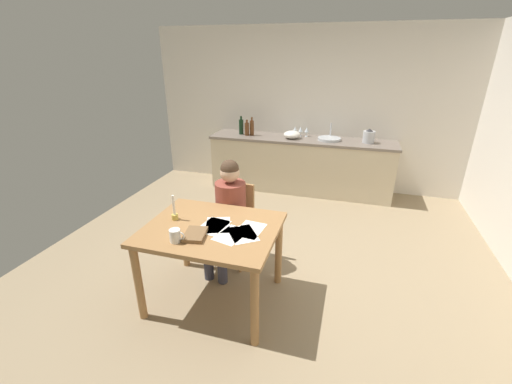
% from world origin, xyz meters
% --- Properties ---
extents(ground_plane, '(5.20, 5.20, 0.04)m').
position_xyz_m(ground_plane, '(0.00, 0.00, -0.02)').
color(ground_plane, '#937F60').
extents(wall_back, '(5.20, 0.12, 2.60)m').
position_xyz_m(wall_back, '(0.00, 2.60, 1.30)').
color(wall_back, silver).
rests_on(wall_back, ground).
extents(kitchen_counter, '(2.99, 0.64, 0.90)m').
position_xyz_m(kitchen_counter, '(0.00, 2.24, 0.45)').
color(kitchen_counter, beige).
rests_on(kitchen_counter, ground).
extents(dining_table, '(1.16, 0.95, 0.78)m').
position_xyz_m(dining_table, '(-0.30, -0.71, 0.66)').
color(dining_table, '#9E7042').
rests_on(dining_table, ground).
extents(chair_at_table, '(0.44, 0.44, 0.88)m').
position_xyz_m(chair_at_table, '(-0.35, 0.00, 0.49)').
color(chair_at_table, '#9E7042').
rests_on(chair_at_table, ground).
extents(person_seated, '(0.36, 0.61, 1.19)m').
position_xyz_m(person_seated, '(-0.37, -0.14, 0.68)').
color(person_seated, brown).
rests_on(person_seated, ground).
extents(coffee_mug, '(0.13, 0.09, 0.11)m').
position_xyz_m(coffee_mug, '(-0.48, -1.02, 0.83)').
color(coffee_mug, white).
rests_on(coffee_mug, dining_table).
extents(candlestick, '(0.06, 0.06, 0.24)m').
position_xyz_m(candlestick, '(-0.68, -0.67, 0.84)').
color(candlestick, gold).
rests_on(candlestick, dining_table).
extents(book_magazine, '(0.21, 0.27, 0.03)m').
position_xyz_m(book_magazine, '(-0.37, -0.90, 0.79)').
color(book_magazine, brown).
rests_on(book_magazine, dining_table).
extents(paper_letter, '(0.24, 0.32, 0.00)m').
position_xyz_m(paper_letter, '(0.04, -0.66, 0.78)').
color(paper_letter, white).
rests_on(paper_letter, dining_table).
extents(paper_bill, '(0.28, 0.34, 0.00)m').
position_xyz_m(paper_bill, '(-0.09, -0.79, 0.78)').
color(paper_bill, white).
rests_on(paper_bill, dining_table).
extents(paper_envelope, '(0.25, 0.33, 0.00)m').
position_xyz_m(paper_envelope, '(-0.29, -0.69, 0.78)').
color(paper_envelope, white).
rests_on(paper_envelope, dining_table).
extents(paper_receipt, '(0.34, 0.36, 0.00)m').
position_xyz_m(paper_receipt, '(0.00, -0.75, 0.78)').
color(paper_receipt, white).
rests_on(paper_receipt, dining_table).
extents(paper_notice, '(0.30, 0.35, 0.00)m').
position_xyz_m(paper_notice, '(-0.26, -0.66, 0.78)').
color(paper_notice, white).
rests_on(paper_notice, dining_table).
extents(sink_unit, '(0.36, 0.36, 0.24)m').
position_xyz_m(sink_unit, '(0.44, 2.24, 0.92)').
color(sink_unit, '#B2B7BC').
rests_on(sink_unit, kitchen_counter).
extents(bottle_oil, '(0.08, 0.08, 0.30)m').
position_xyz_m(bottle_oil, '(-1.03, 2.24, 1.03)').
color(bottle_oil, black).
rests_on(bottle_oil, kitchen_counter).
extents(bottle_vinegar, '(0.07, 0.07, 0.26)m').
position_xyz_m(bottle_vinegar, '(-0.91, 2.18, 1.01)').
color(bottle_vinegar, '#593319').
rests_on(bottle_vinegar, kitchen_counter).
extents(bottle_wine_red, '(0.07, 0.07, 0.30)m').
position_xyz_m(bottle_wine_red, '(-0.84, 2.22, 1.03)').
color(bottle_wine_red, '#593319').
rests_on(bottle_wine_red, kitchen_counter).
extents(mixing_bowl, '(0.27, 0.27, 0.12)m').
position_xyz_m(mixing_bowl, '(-0.15, 2.19, 0.96)').
color(mixing_bowl, white).
rests_on(mixing_bowl, kitchen_counter).
extents(stovetop_kettle, '(0.18, 0.18, 0.22)m').
position_xyz_m(stovetop_kettle, '(1.03, 2.24, 1.00)').
color(stovetop_kettle, '#B7BABF').
rests_on(stovetop_kettle, kitchen_counter).
extents(wine_glass_near_sink, '(0.07, 0.07, 0.15)m').
position_xyz_m(wine_glass_near_sink, '(0.06, 2.39, 1.01)').
color(wine_glass_near_sink, silver).
rests_on(wine_glass_near_sink, kitchen_counter).
extents(wine_glass_by_kettle, '(0.07, 0.07, 0.15)m').
position_xyz_m(wine_glass_by_kettle, '(-0.04, 2.39, 1.01)').
color(wine_glass_by_kettle, silver).
rests_on(wine_glass_by_kettle, kitchen_counter).
extents(wine_glass_back_left, '(0.07, 0.07, 0.15)m').
position_xyz_m(wine_glass_back_left, '(-0.14, 2.39, 1.01)').
color(wine_glass_back_left, silver).
rests_on(wine_glass_back_left, kitchen_counter).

